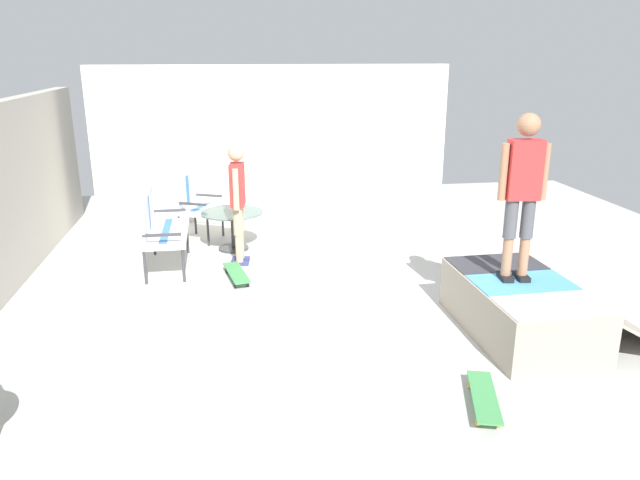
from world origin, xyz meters
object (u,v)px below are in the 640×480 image
skate_ramp (523,308)px  person_watching (238,196)px  patio_bench (157,224)px  person_skater (523,186)px  patio_table (233,223)px  patio_chair_near_house (193,201)px  skateboard_by_bench (237,273)px  skateboard_spare (484,397)px

skate_ramp → person_watching: bearing=47.0°
patio_bench → person_watching: 1.13m
patio_bench → person_skater: 4.64m
patio_bench → patio_table: size_ratio=1.40×
patio_bench → patio_chair_near_house: (1.27, -0.41, -0.00)m
person_watching → skateboard_by_bench: (-0.64, 0.06, -0.86)m
skate_ramp → patio_chair_near_house: patio_chair_near_house is taller
patio_table → skateboard_by_bench: (-1.27, -0.02, -0.32)m
person_watching → skateboard_spare: person_watching is taller
patio_chair_near_house → skateboard_by_bench: bearing=-162.2°
patio_bench → patio_table: bearing=-55.9°
person_skater → patio_bench: bearing=56.7°
patio_table → person_skater: bearing=-138.4°
skateboard_by_bench → skateboard_spare: 3.77m
skate_ramp → patio_table: 4.37m
patio_table → person_watching: person_watching is taller
skate_ramp → patio_chair_near_house: bearing=42.1°
person_watching → skateboard_by_bench: person_watching is taller
skate_ramp → skateboard_by_bench: size_ratio=2.20×
patio_bench → skateboard_by_bench: 1.29m
person_watching → person_skater: bearing=-132.9°
person_skater → patio_table: bearing=41.6°
skateboard_by_bench → patio_bench: bearing=59.4°
patio_table → person_skater: person_skater is taller
patio_bench → skateboard_by_bench: bearing=-120.6°
skateboard_spare → skate_ramp: bearing=-37.0°
person_watching → person_skater: size_ratio=0.97×
patio_table → person_skater: size_ratio=0.54×
patio_table → patio_bench: bearing=124.1°
patio_chair_near_house → patio_table: patio_chair_near_house is taller
skate_ramp → patio_chair_near_house: 5.21m
skate_ramp → person_skater: bearing=44.6°
skateboard_by_bench → skateboard_spare: same height
patio_bench → skateboard_by_bench: size_ratio=1.53×
patio_table → person_watching: 0.84m
patio_chair_near_house → person_skater: person_skater is taller
skate_ramp → patio_table: bearing=41.7°
patio_chair_near_house → person_watching: (-1.23, -0.66, 0.33)m
person_skater → skateboard_by_bench: size_ratio=2.04×
skate_ramp → person_watching: (2.63, 2.82, 0.66)m
patio_chair_near_house → skateboard_by_bench: 2.03m
patio_chair_near_house → skateboard_spare: patio_chair_near_house is taller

